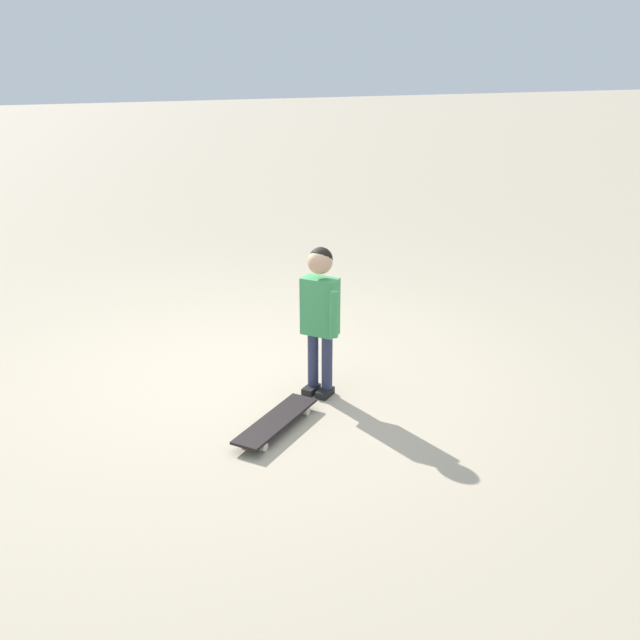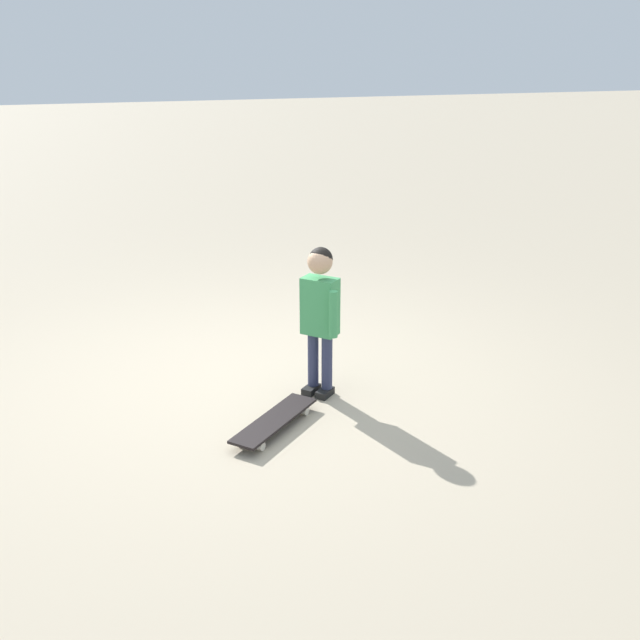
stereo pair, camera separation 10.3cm
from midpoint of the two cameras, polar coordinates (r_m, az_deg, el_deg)
name	(u,v)px [view 2 (the right image)]	position (r m, az deg, el deg)	size (l,w,h in m)	color
ground_plane	(259,378)	(5.74, -4.01, -4.27)	(50.00, 50.00, 0.00)	tan
child_person	(320,305)	(5.24, 0.55, 1.08)	(0.28, 0.39, 1.06)	#2D3351
skateboard	(274,421)	(4.99, -2.81, -7.44)	(0.68, 0.67, 0.07)	black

